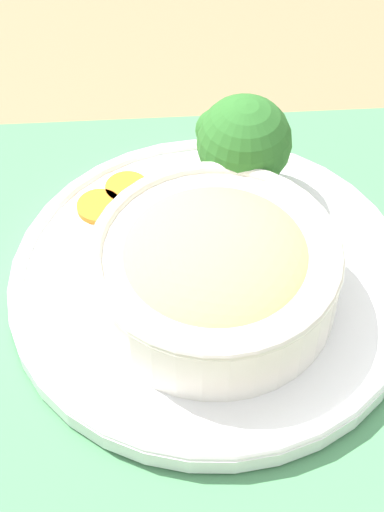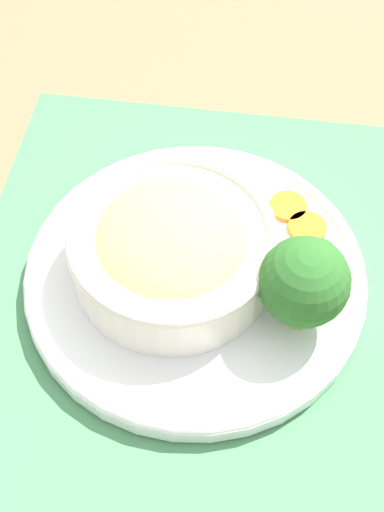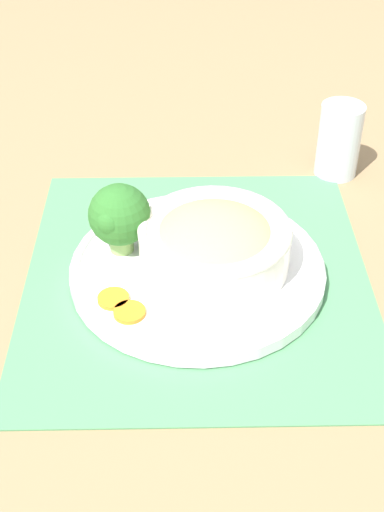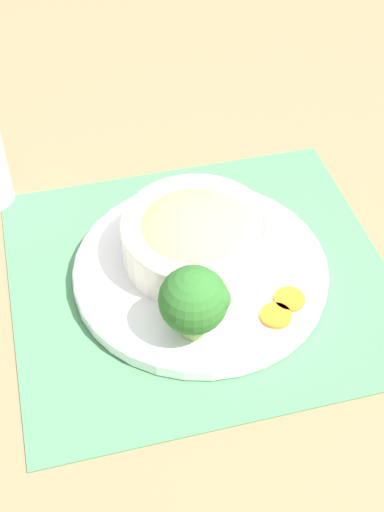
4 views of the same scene
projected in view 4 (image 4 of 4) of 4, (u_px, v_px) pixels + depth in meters
The scene contains 7 objects.
ground_plane at pixel (200, 278), 0.88m from camera, with size 4.00×4.00×0.00m, color #8C704C.
placemat at pixel (200, 276), 0.88m from camera, with size 0.47×0.43×0.00m.
plate at pixel (200, 269), 0.87m from camera, with size 0.31×0.31×0.02m.
bowl at pixel (200, 235), 0.86m from camera, with size 0.18×0.18×0.07m.
broccoli_floret at pixel (194, 301), 0.76m from camera, with size 0.08×0.08×0.09m.
carrot_slice_near at pixel (276, 316), 0.81m from camera, with size 0.04×0.04×0.01m.
carrot_slice_middle at pixel (289, 299), 0.83m from camera, with size 0.04×0.04×0.01m.
Camera 4 is at (0.17, 0.57, 0.65)m, focal length 50.00 mm.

